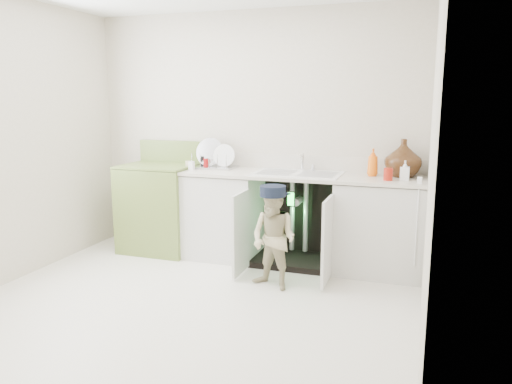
# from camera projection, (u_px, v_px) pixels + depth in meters

# --- Properties ---
(ground) EXTENTS (3.50, 3.50, 0.00)m
(ground) POSITION_uv_depth(u_px,v_px,m) (194.00, 301.00, 4.05)
(ground) COLOR silver
(ground) RESTS_ON ground
(room_shell) EXTENTS (6.00, 5.50, 1.26)m
(room_shell) POSITION_uv_depth(u_px,v_px,m) (190.00, 148.00, 3.81)
(room_shell) COLOR beige
(room_shell) RESTS_ON ground
(counter_run) EXTENTS (2.44, 1.02, 1.25)m
(counter_run) POSITION_uv_depth(u_px,v_px,m) (300.00, 216.00, 4.90)
(counter_run) COLOR silver
(counter_run) RESTS_ON ground
(avocado_stove) EXTENTS (0.75, 0.65, 1.16)m
(avocado_stove) POSITION_uv_depth(u_px,v_px,m) (160.00, 206.00, 5.36)
(avocado_stove) COLOR olive
(avocado_stove) RESTS_ON ground
(repair_worker) EXTENTS (0.51, 0.60, 0.90)m
(repair_worker) POSITION_uv_depth(u_px,v_px,m) (274.00, 237.00, 4.25)
(repair_worker) COLOR tan
(repair_worker) RESTS_ON ground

